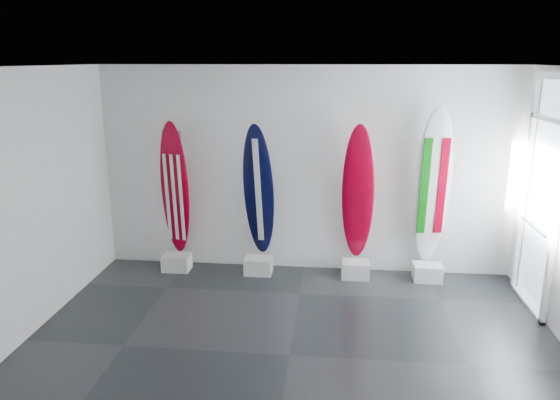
# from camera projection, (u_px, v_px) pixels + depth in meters

# --- Properties ---
(floor) EXTENTS (6.00, 6.00, 0.00)m
(floor) POSITION_uv_depth(u_px,v_px,m) (290.00, 355.00, 5.65)
(floor) COLOR black
(floor) RESTS_ON ground
(ceiling) EXTENTS (6.00, 6.00, 0.00)m
(ceiling) POSITION_uv_depth(u_px,v_px,m) (291.00, 67.00, 4.87)
(ceiling) COLOR white
(ceiling) RESTS_ON wall_back
(wall_back) EXTENTS (6.00, 0.00, 6.00)m
(wall_back) POSITION_uv_depth(u_px,v_px,m) (305.00, 171.00, 7.66)
(wall_back) COLOR white
(wall_back) RESTS_ON ground
(wall_front) EXTENTS (6.00, 0.00, 6.00)m
(wall_front) POSITION_uv_depth(u_px,v_px,m) (251.00, 359.00, 2.86)
(wall_front) COLOR white
(wall_front) RESTS_ON ground
(wall_left) EXTENTS (0.00, 5.00, 5.00)m
(wall_left) POSITION_uv_depth(u_px,v_px,m) (8.00, 213.00, 5.56)
(wall_left) COLOR white
(wall_left) RESTS_ON ground
(display_block_usa) EXTENTS (0.40, 0.30, 0.24)m
(display_block_usa) POSITION_uv_depth(u_px,v_px,m) (177.00, 262.00, 7.90)
(display_block_usa) COLOR silver
(display_block_usa) RESTS_ON floor
(surfboard_usa) EXTENTS (0.48, 0.28, 2.00)m
(surfboard_usa) POSITION_uv_depth(u_px,v_px,m) (175.00, 189.00, 7.71)
(surfboard_usa) COLOR maroon
(surfboard_usa) RESTS_ON display_block_usa
(display_block_navy) EXTENTS (0.40, 0.30, 0.24)m
(display_block_navy) POSITION_uv_depth(u_px,v_px,m) (258.00, 266.00, 7.78)
(display_block_navy) COLOR silver
(display_block_navy) RESTS_ON floor
(surfboard_navy) EXTENTS (0.52, 0.47, 1.99)m
(surfboard_navy) POSITION_uv_depth(u_px,v_px,m) (259.00, 191.00, 7.58)
(surfboard_navy) COLOR black
(surfboard_navy) RESTS_ON display_block_navy
(display_block_swiss) EXTENTS (0.40, 0.30, 0.24)m
(display_block_swiss) POSITION_uv_depth(u_px,v_px,m) (355.00, 270.00, 7.63)
(display_block_swiss) COLOR silver
(display_block_swiss) RESTS_ON floor
(surfboard_swiss) EXTENTS (0.49, 0.40, 2.01)m
(surfboard_swiss) POSITION_uv_depth(u_px,v_px,m) (358.00, 193.00, 7.44)
(surfboard_swiss) COLOR maroon
(surfboard_swiss) RESTS_ON display_block_swiss
(display_block_italy) EXTENTS (0.40, 0.30, 0.24)m
(display_block_italy) POSITION_uv_depth(u_px,v_px,m) (427.00, 272.00, 7.53)
(display_block_italy) COLOR silver
(display_block_italy) RESTS_ON floor
(surfboard_italy) EXTENTS (0.53, 0.29, 2.25)m
(surfboard_italy) POSITION_uv_depth(u_px,v_px,m) (433.00, 186.00, 7.30)
(surfboard_italy) COLOR white
(surfboard_italy) RESTS_ON display_block_italy
(wall_outlet) EXTENTS (0.09, 0.02, 0.13)m
(wall_outlet) POSITION_uv_depth(u_px,v_px,m) (147.00, 240.00, 8.19)
(wall_outlet) COLOR silver
(wall_outlet) RESTS_ON wall_back
(glass_door) EXTENTS (0.12, 1.16, 2.85)m
(glass_door) POSITION_uv_depth(u_px,v_px,m) (542.00, 198.00, 6.47)
(glass_door) COLOR white
(glass_door) RESTS_ON floor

